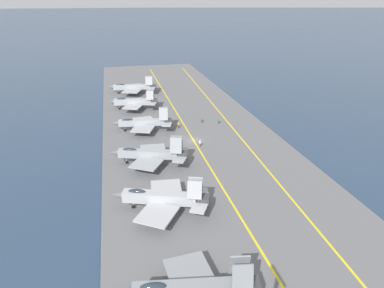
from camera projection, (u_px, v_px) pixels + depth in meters
ground_plane at (193, 142)px, 82.75m from camera, size 2000.00×2000.00×0.00m
carrier_deck at (193, 141)px, 82.67m from camera, size 197.63×42.74×0.40m
deck_stripe_foul_line at (239, 136)px, 85.05m from camera, size 177.71×8.28×0.01m
deck_stripe_centerline at (193, 140)px, 82.59m from camera, size 177.87×0.36×0.01m
parked_jet_second at (161, 198)px, 54.76m from camera, size 14.03×16.15×6.10m
parked_jet_third at (150, 154)px, 69.74m from camera, size 12.73×16.48×6.39m
parked_jet_fourth at (143, 122)px, 87.48m from camera, size 12.44×15.73×6.10m
parked_jet_fifth at (134, 102)px, 103.96m from camera, size 12.26×15.08×5.89m
parked_jet_sixth at (133, 87)px, 120.92m from camera, size 13.69×17.33×6.07m
crew_brown_vest at (202, 119)px, 93.79m from camera, size 0.39×0.45×1.77m
crew_white_vest at (200, 143)px, 78.63m from camera, size 0.46×0.44×1.76m
crew_yellow_vest at (179, 125)px, 89.79m from camera, size 0.46×0.45×1.72m
crew_green_vest at (219, 120)px, 92.83m from camera, size 0.43×0.33×1.70m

